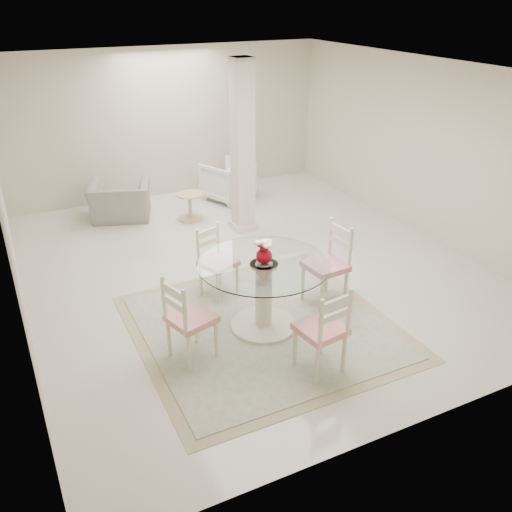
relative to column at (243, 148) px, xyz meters
name	(u,v)px	position (x,y,z in m)	size (l,w,h in m)	color
ground	(250,266)	(-0.50, -1.30, -1.35)	(7.00, 7.00, 0.00)	silver
room_shell	(249,138)	(-0.50, -1.30, 0.51)	(6.02, 7.02, 2.71)	beige
column	(243,148)	(0.00, 0.00, 0.00)	(0.30, 0.30, 2.70)	beige
area_rug	(263,327)	(-1.03, -2.78, -1.34)	(2.91, 2.91, 0.02)	tan
dining_table	(264,296)	(-1.03, -2.78, -0.92)	(1.47, 1.47, 0.85)	#F6E3CA
red_vase	(264,252)	(-1.03, -2.78, -0.36)	(0.21, 0.20, 0.28)	#A00414
dining_chair_east	(330,258)	(-0.02, -2.60, -0.74)	(0.51, 0.51, 1.16)	beige
dining_chair_north	(215,256)	(-1.22, -1.79, -0.82)	(0.51, 0.51, 1.01)	#F3EAC8
dining_chair_west	(185,314)	(-2.03, -2.98, -0.78)	(0.54, 0.54, 1.09)	#F2E7C7
dining_chair_south	(326,325)	(-0.85, -3.79, -0.77)	(0.50, 0.50, 1.10)	beige
recliner_taupe	(120,201)	(-1.71, 1.31, -1.02)	(1.00, 0.87, 0.65)	gray
armchair_white	(228,181)	(0.32, 1.39, -0.99)	(0.77, 0.80, 0.72)	white
side_table	(190,208)	(-0.66, 0.75, -1.13)	(0.45, 0.45, 0.47)	#CCB97D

